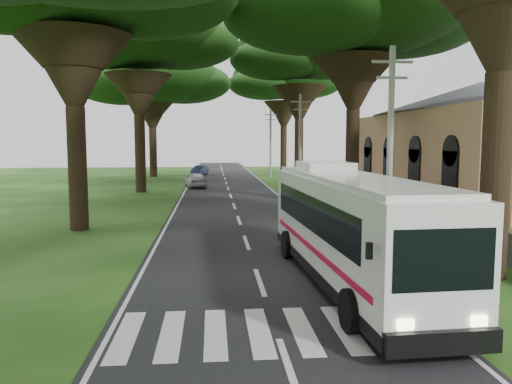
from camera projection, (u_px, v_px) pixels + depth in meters
ground at (267, 304)px, 13.48m from camera, size 140.00×140.00×0.00m
road at (231, 198)px, 38.24m from camera, size 8.00×120.00×0.04m
crosswalk at (276, 332)px, 11.49m from camera, size 8.00×3.00×0.01m
property_wall at (350, 190)px, 37.98m from camera, size 0.35×50.00×1.20m
church at (481, 133)px, 35.88m from camera, size 14.00×24.00×11.60m
pole_near at (390, 146)px, 19.47m from camera, size 1.60×0.24×8.00m
pole_mid at (300, 143)px, 39.28m from camera, size 1.60×0.24×8.00m
pole_far at (271, 142)px, 59.10m from camera, size 1.60×0.24×8.00m
tree_l_midb at (137, 33)px, 41.18m from camera, size 14.19×14.19×16.36m
tree_l_far at (152, 77)px, 59.06m from camera, size 15.86×15.86×15.29m
tree_r_mida at (355, 6)px, 32.63m from camera, size 16.13×16.13×16.69m
tree_r_midb at (300, 53)px, 50.42m from camera, size 13.02×13.02×16.13m
tree_r_far at (284, 78)px, 68.37m from camera, size 14.14×14.14×16.01m
coach_bus at (349, 226)px, 15.17m from camera, size 3.07×11.46×3.35m
distant_car_a at (195, 180)px, 46.43m from camera, size 2.40×4.36×1.40m
distant_car_b at (200, 170)px, 63.34m from camera, size 2.28×3.77×1.17m
pedestrian at (81, 212)px, 24.61m from camera, size 0.57×0.72×1.71m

